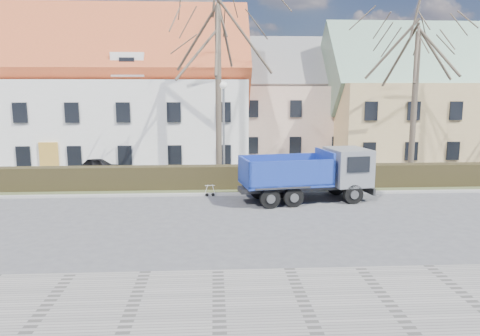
{
  "coord_description": "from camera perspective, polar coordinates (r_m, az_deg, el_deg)",
  "views": [
    {
      "loc": [
        -2.32,
        -19.73,
        5.6
      ],
      "look_at": [
        -0.98,
        3.81,
        1.6
      ],
      "focal_mm": 35.0,
      "sensor_mm": 36.0,
      "label": 1
    }
  ],
  "objects": [
    {
      "name": "curb_far",
      "position": [
        25.06,
        2.13,
        -3.15
      ],
      "size": [
        80.0,
        0.3,
        0.12
      ],
      "primitive_type": "cube",
      "color": "#989592",
      "rests_on": "ground"
    },
    {
      "name": "building_yellow",
      "position": [
        41.07,
        23.41,
        6.96
      ],
      "size": [
        18.8,
        10.8,
        8.5
      ],
      "primitive_type": null,
      "color": "tan",
      "rests_on": "ground"
    },
    {
      "name": "grass_strip",
      "position": [
        26.62,
        1.81,
        -2.41
      ],
      "size": [
        80.0,
        3.0,
        0.1
      ],
      "primitive_type": "cube",
      "color": "#3F4828",
      "rests_on": "ground"
    },
    {
      "name": "sidewalk_near",
      "position": [
        12.75,
        7.89,
        -16.32
      ],
      "size": [
        80.0,
        5.0,
        0.08
      ],
      "primitive_type": "cube",
      "color": "gray",
      "rests_on": "ground"
    },
    {
      "name": "hedge",
      "position": [
        26.31,
        1.86,
        -1.22
      ],
      "size": [
        60.0,
        0.9,
        1.3
      ],
      "primitive_type": "cube",
      "color": "black",
      "rests_on": "ground"
    },
    {
      "name": "cart_frame",
      "position": [
        24.68,
        -4.18,
        -2.71
      ],
      "size": [
        0.77,
        0.48,
        0.68
      ],
      "primitive_type": null,
      "rotation": [
        0.0,
        0.0,
        0.07
      ],
      "color": "silver",
      "rests_on": "ground"
    },
    {
      "name": "ground",
      "position": [
        20.64,
        3.33,
        -6.13
      ],
      "size": [
        120.0,
        120.0,
        0.0
      ],
      "primitive_type": "plane",
      "color": "#474749"
    },
    {
      "name": "building_pink",
      "position": [
        40.27,
        5.82,
        7.3
      ],
      "size": [
        10.8,
        8.8,
        8.0
      ],
      "primitive_type": null,
      "color": "#CCA790",
      "rests_on": "ground"
    },
    {
      "name": "dump_truck",
      "position": [
        23.56,
        7.53,
        -0.84
      ],
      "size": [
        7.09,
        3.57,
        2.71
      ],
      "primitive_type": null,
      "rotation": [
        0.0,
        0.0,
        0.16
      ],
      "color": "navy",
      "rests_on": "ground"
    },
    {
      "name": "tree_1",
      "position": [
        28.25,
        -2.66,
        11.09
      ],
      "size": [
        9.2,
        9.2,
        12.65
      ],
      "primitive_type": null,
      "color": "#4A3F33",
      "rests_on": "ground"
    },
    {
      "name": "streetlight",
      "position": [
        26.86,
        -1.99,
        4.15
      ],
      "size": [
        0.48,
        0.48,
        6.08
      ],
      "primitive_type": null,
      "color": "gray",
      "rests_on": "ground"
    },
    {
      "name": "parked_car_a",
      "position": [
        32.23,
        -16.63,
        0.27
      ],
      "size": [
        3.72,
        2.41,
        1.18
      ],
      "primitive_type": "imported",
      "rotation": [
        0.0,
        0.0,
        1.25
      ],
      "color": "black",
      "rests_on": "ground"
    },
    {
      "name": "building_white",
      "position": [
        37.3,
        -20.09,
        7.74
      ],
      "size": [
        26.8,
        10.8,
        9.5
      ],
      "primitive_type": null,
      "color": "silver",
      "rests_on": "ground"
    },
    {
      "name": "tree_2",
      "position": [
        30.81,
        20.56,
        8.84
      ],
      "size": [
        8.0,
        8.0,
        11.0
      ],
      "primitive_type": null,
      "color": "#4A3F33",
      "rests_on": "ground"
    }
  ]
}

